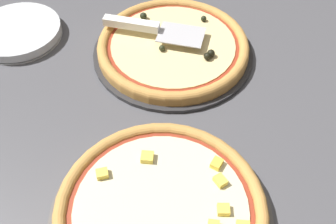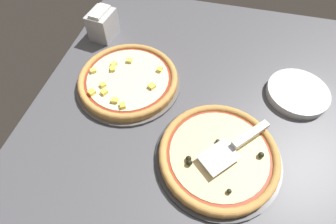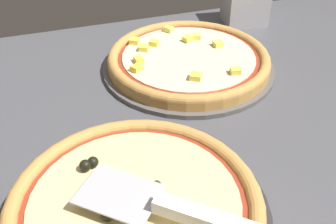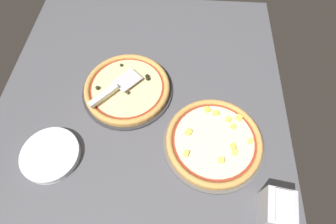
% 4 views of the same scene
% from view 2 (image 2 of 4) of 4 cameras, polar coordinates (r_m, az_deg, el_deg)
% --- Properties ---
extents(ground_plane, '(1.43, 1.19, 0.04)m').
position_cam_2_polar(ground_plane, '(0.88, 7.09, -4.16)').
color(ground_plane, '#4C4C51').
extents(pizza_pan_front, '(0.38, 0.38, 0.01)m').
position_cam_2_polar(pizza_pan_front, '(0.82, 10.55, -9.63)').
color(pizza_pan_front, '#2D2D30').
rests_on(pizza_pan_front, ground_plane).
extents(pizza_front, '(0.36, 0.36, 0.04)m').
position_cam_2_polar(pizza_front, '(0.80, 10.76, -9.04)').
color(pizza_front, '#C68E47').
rests_on(pizza_front, pizza_pan_front).
extents(pizza_pan_back, '(0.38, 0.38, 0.01)m').
position_cam_2_polar(pizza_pan_back, '(0.98, -8.71, 6.32)').
color(pizza_pan_back, '#565451').
rests_on(pizza_pan_back, ground_plane).
extents(pizza_back, '(0.36, 0.36, 0.03)m').
position_cam_2_polar(pizza_back, '(0.96, -8.88, 7.12)').
color(pizza_back, '#C68E47').
rests_on(pizza_back, pizza_pan_back).
extents(serving_spatula, '(0.21, 0.20, 0.02)m').
position_cam_2_polar(serving_spatula, '(0.80, 15.77, -5.80)').
color(serving_spatula, '#B7B7BC').
rests_on(serving_spatula, pizza_front).
extents(plate_stack, '(0.21, 0.21, 0.03)m').
position_cam_2_polar(plate_stack, '(1.03, 26.17, 3.77)').
color(plate_stack, silver).
rests_on(plate_stack, ground_plane).
extents(napkin_holder, '(0.12, 0.10, 0.12)m').
position_cam_2_polar(napkin_holder, '(1.17, -14.20, 18.09)').
color(napkin_holder, '#B2B2B7').
rests_on(napkin_holder, ground_plane).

